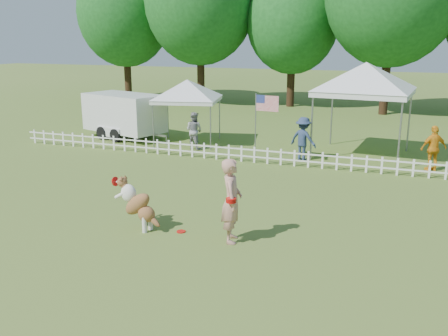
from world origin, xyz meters
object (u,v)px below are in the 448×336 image
spectator_b (303,139)px  frisbee_on_turf (181,231)px  cargo_trailer (124,116)px  canopy_tent_right (363,111)px  flag_pole (256,127)px  handler (232,201)px  canopy_tent_left (188,113)px  dog (138,204)px  spectator_a (194,131)px  spectator_c (434,148)px

spectator_b → frisbee_on_turf: bearing=100.5°
cargo_trailer → canopy_tent_right: bearing=18.1°
canopy_tent_right → flag_pole: size_ratio=1.41×
handler → canopy_tent_left: 10.89m
dog → handler: bearing=12.3°
spectator_a → flag_pole: bearing=177.7°
flag_pole → canopy_tent_left: bearing=160.9°
flag_pole → spectator_c: 6.29m
flag_pole → spectator_c: flag_pole is taller
spectator_b → dog: bearing=93.8°
handler → frisbee_on_turf: (-1.31, 0.08, -0.95)m
canopy_tent_left → spectator_b: 5.47m
canopy_tent_right → spectator_c: bearing=-25.7°
flag_pole → canopy_tent_right: bearing=34.5°
canopy_tent_left → cargo_trailer: 3.27m
handler → canopy_tent_left: size_ratio=0.72×
handler → frisbee_on_turf: bearing=69.5°
flag_pole → spectator_a: flag_pole is taller
handler → flag_pole: bearing=-3.9°
dog → spectator_c: spectator_c is taller
dog → spectator_a: 8.92m
canopy_tent_right → cargo_trailer: (-10.53, -0.10, -0.74)m
spectator_a → spectator_b: size_ratio=0.95×
canopy_tent_right → flag_pole: canopy_tent_right is taller
canopy_tent_left → canopy_tent_right: 7.29m
spectator_b → spectator_a: bearing=15.1°
handler → dog: size_ratio=1.54×
spectator_c → spectator_b: bearing=-28.6°
cargo_trailer → flag_pole: (6.82, -1.87, 0.22)m
dog → flag_pole: flag_pole is taller
handler → spectator_a: 9.72m
handler → canopy_tent_left: bearing=12.6°
canopy_tent_right → spectator_c: 3.12m
frisbee_on_turf → canopy_tent_left: 10.31m
canopy_tent_left → spectator_b: bearing=-25.5°
handler → flag_pole: flag_pole is taller
frisbee_on_turf → spectator_c: bearing=54.6°
canopy_tent_left → spectator_b: (5.30, -1.27, -0.53)m
frisbee_on_turf → cargo_trailer: 12.06m
handler → flag_pole: (-1.80, 7.76, 0.28)m
canopy_tent_right → spectator_a: 6.75m
canopy_tent_right → spectator_a: (-6.57, -1.20, -0.99)m
cargo_trailer → spectator_c: size_ratio=2.93×
canopy_tent_left → flag_pole: size_ratio=1.08×
frisbee_on_turf → flag_pole: (-0.49, 7.67, 1.23)m
handler → canopy_tent_left: canopy_tent_left is taller
canopy_tent_left → spectator_a: 1.31m
spectator_c → spectator_a: bearing=-30.7°
canopy_tent_right → spectator_c: canopy_tent_right is taller
dog → canopy_tent_right: 10.75m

